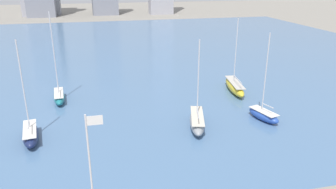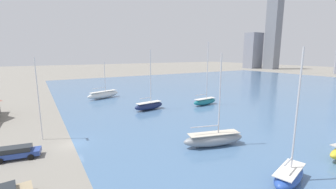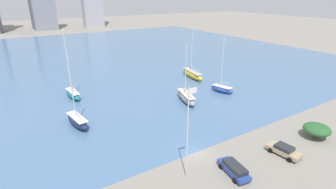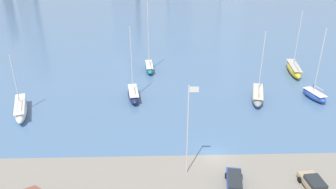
{
  "view_description": "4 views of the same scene",
  "coord_description": "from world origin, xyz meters",
  "px_view_note": "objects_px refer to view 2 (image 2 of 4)",
  "views": [
    {
      "loc": [
        -3.47,
        -25.07,
        21.59
      ],
      "look_at": [
        6.59,
        18.0,
        5.31
      ],
      "focal_mm": 35.0,
      "sensor_mm": 36.0,
      "label": 1
    },
    {
      "loc": [
        33.62,
        -3.83,
        13.01
      ],
      "look_at": [
        -0.57,
        16.41,
        5.75
      ],
      "focal_mm": 24.0,
      "sensor_mm": 36.0,
      "label": 2
    },
    {
      "loc": [
        -21.59,
        -26.56,
        22.7
      ],
      "look_at": [
        4.82,
        15.23,
        3.58
      ],
      "focal_mm": 28.0,
      "sensor_mm": 36.0,
      "label": 3
    },
    {
      "loc": [
        -7.73,
        -38.15,
        27.86
      ],
      "look_at": [
        -6.37,
        9.68,
        5.02
      ],
      "focal_mm": 35.0,
      "sensor_mm": 36.0,
      "label": 4
    }
  ],
  "objects_px": {
    "flag_pole": "(38,96)",
    "parked_wagon_blue": "(16,152)",
    "sailboat_blue": "(289,175)",
    "sailboat_teal": "(205,101)",
    "sailboat_navy": "(149,105)",
    "sailboat_white": "(103,95)",
    "sailboat_gray": "(214,139)"
  },
  "relations": [
    {
      "from": "flag_pole",
      "to": "sailboat_blue",
      "type": "distance_m",
      "value": 34.18
    },
    {
      "from": "sailboat_white",
      "to": "sailboat_blue",
      "type": "relative_size",
      "value": 0.78
    },
    {
      "from": "flag_pole",
      "to": "parked_wagon_blue",
      "type": "bearing_deg",
      "value": -27.9
    },
    {
      "from": "sailboat_teal",
      "to": "sailboat_navy",
      "type": "bearing_deg",
      "value": -105.31
    },
    {
      "from": "flag_pole",
      "to": "sailboat_navy",
      "type": "relative_size",
      "value": 0.9
    },
    {
      "from": "sailboat_blue",
      "to": "flag_pole",
      "type": "bearing_deg",
      "value": -156.35
    },
    {
      "from": "parked_wagon_blue",
      "to": "sailboat_blue",
      "type": "bearing_deg",
      "value": 59.1
    },
    {
      "from": "sailboat_blue",
      "to": "sailboat_navy",
      "type": "bearing_deg",
      "value": 162.96
    },
    {
      "from": "flag_pole",
      "to": "sailboat_gray",
      "type": "bearing_deg",
      "value": 54.18
    },
    {
      "from": "sailboat_white",
      "to": "parked_wagon_blue",
      "type": "xyz_separation_m",
      "value": [
        33.33,
        -19.64,
        -0.25
      ]
    },
    {
      "from": "sailboat_gray",
      "to": "parked_wagon_blue",
      "type": "distance_m",
      "value": 25.81
    },
    {
      "from": "flag_pole",
      "to": "sailboat_gray",
      "type": "xyz_separation_m",
      "value": [
        15.16,
        21.0,
        -5.73
      ]
    },
    {
      "from": "flag_pole",
      "to": "sailboat_white",
      "type": "height_order",
      "value": "flag_pole"
    },
    {
      "from": "sailboat_teal",
      "to": "sailboat_white",
      "type": "bearing_deg",
      "value": -142.28
    },
    {
      "from": "sailboat_blue",
      "to": "sailboat_gray",
      "type": "relative_size",
      "value": 1.04
    },
    {
      "from": "sailboat_blue",
      "to": "parked_wagon_blue",
      "type": "xyz_separation_m",
      "value": [
        -20.53,
        -24.18,
        -0.05
      ]
    },
    {
      "from": "sailboat_white",
      "to": "parked_wagon_blue",
      "type": "relative_size",
      "value": 1.96
    },
    {
      "from": "flag_pole",
      "to": "sailboat_navy",
      "type": "bearing_deg",
      "value": 110.82
    },
    {
      "from": "sailboat_navy",
      "to": "sailboat_teal",
      "type": "bearing_deg",
      "value": 71.37
    },
    {
      "from": "sailboat_white",
      "to": "sailboat_blue",
      "type": "distance_m",
      "value": 54.05
    },
    {
      "from": "sailboat_gray",
      "to": "parked_wagon_blue",
      "type": "xyz_separation_m",
      "value": [
        -9.53,
        -23.98,
        -0.19
      ]
    },
    {
      "from": "flag_pole",
      "to": "sailboat_white",
      "type": "xyz_separation_m",
      "value": [
        -27.69,
        16.66,
        -5.66
      ]
    },
    {
      "from": "sailboat_navy",
      "to": "parked_wagon_blue",
      "type": "relative_size",
      "value": 2.58
    },
    {
      "from": "sailboat_blue",
      "to": "sailboat_teal",
      "type": "height_order",
      "value": "sailboat_teal"
    },
    {
      "from": "flag_pole",
      "to": "sailboat_teal",
      "type": "relative_size",
      "value": 0.79
    },
    {
      "from": "sailboat_navy",
      "to": "sailboat_blue",
      "type": "bearing_deg",
      "value": -9.84
    },
    {
      "from": "sailboat_gray",
      "to": "sailboat_blue",
      "type": "bearing_deg",
      "value": 16.42
    },
    {
      "from": "sailboat_white",
      "to": "parked_wagon_blue",
      "type": "height_order",
      "value": "sailboat_white"
    },
    {
      "from": "sailboat_gray",
      "to": "sailboat_navy",
      "type": "height_order",
      "value": "sailboat_navy"
    },
    {
      "from": "flag_pole",
      "to": "sailboat_blue",
      "type": "relative_size",
      "value": 0.92
    },
    {
      "from": "sailboat_white",
      "to": "sailboat_navy",
      "type": "relative_size",
      "value": 0.76
    },
    {
      "from": "flag_pole",
      "to": "parked_wagon_blue",
      "type": "xyz_separation_m",
      "value": [
        5.63,
        -2.98,
        -5.91
      ]
    }
  ]
}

